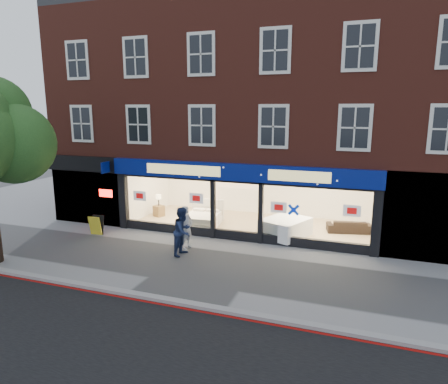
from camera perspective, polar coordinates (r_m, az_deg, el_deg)
The scene contains 12 objects.
ground at distance 14.41m, azimuth -2.05°, elevation -10.54°, with size 120.00×120.00×0.00m, color gray.
kerb_line at distance 11.85m, azimuth -7.81°, elevation -15.81°, with size 60.00×0.10×0.01m, color #8C0A07.
kerb_stone at distance 11.98m, azimuth -7.36°, elevation -15.18°, with size 60.00×0.25×0.12m, color gray.
showroom_floor at distance 19.09m, azimuth 3.80°, elevation -4.72°, with size 11.00×4.50×0.10m, color tan.
building at distance 19.97m, azimuth 5.40°, elevation 15.20°, with size 19.00×8.26×10.30m.
display_bed at distance 18.88m, azimuth -3.01°, elevation -3.79°, with size 1.72×2.04×1.07m.
bedside_table at distance 20.61m, azimuth -9.27°, elevation -2.67°, with size 0.45×0.45×0.55m, color brown.
mattress_stack at distance 17.38m, azimuth 8.76°, elevation -5.02°, with size 2.18×2.40×0.77m.
sofa at distance 18.59m, azimuth 17.40°, elevation -4.67°, with size 1.88×0.74×0.55m, color black.
a_board at distance 18.56m, azimuth -17.75°, elevation -4.53°, with size 0.56×0.36×0.86m, color yellow.
pedestrian_grey at distance 15.92m, azimuth -5.36°, elevation -5.07°, with size 0.63×0.41×1.73m, color #B6B8BF.
pedestrian_blue at distance 15.25m, azimuth -5.89°, elevation -5.60°, with size 0.91×0.71×1.86m, color #1A2649.
Camera 1 is at (4.96, -12.37, 5.48)m, focal length 32.00 mm.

